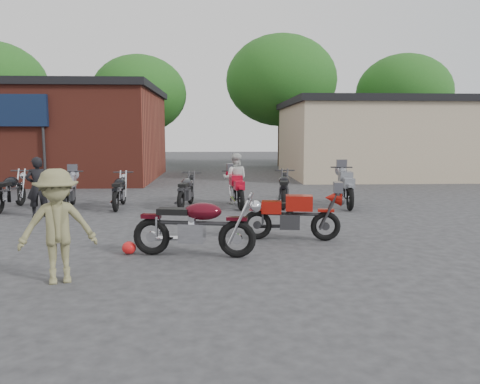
{
  "coord_description": "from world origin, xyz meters",
  "views": [
    {
      "loc": [
        -0.09,
        -8.31,
        2.17
      ],
      "look_at": [
        0.39,
        1.64,
        0.9
      ],
      "focal_mm": 35.0,
      "sensor_mm": 36.0,
      "label": 1
    }
  ],
  "objects_px": {
    "row_bike_2": "(119,189)",
    "row_bike_5": "(284,187)",
    "helmet": "(129,248)",
    "person_dark": "(38,187)",
    "row_bike_1": "(69,189)",
    "row_bike_3": "(186,189)",
    "row_bike_6": "(346,186)",
    "person_light": "(235,179)",
    "vintage_motorcycle": "(196,222)",
    "person_tan": "(58,226)",
    "row_bike_0": "(10,189)",
    "sportbike": "(293,213)",
    "row_bike_4": "(236,188)"
  },
  "relations": [
    {
      "from": "row_bike_1",
      "to": "sportbike",
      "type": "bearing_deg",
      "value": -135.67
    },
    {
      "from": "row_bike_2",
      "to": "row_bike_5",
      "type": "relative_size",
      "value": 0.97
    },
    {
      "from": "person_light",
      "to": "row_bike_1",
      "type": "height_order",
      "value": "person_light"
    },
    {
      "from": "person_dark",
      "to": "row_bike_6",
      "type": "height_order",
      "value": "person_dark"
    },
    {
      "from": "helmet",
      "to": "person_light",
      "type": "distance_m",
      "value": 6.29
    },
    {
      "from": "person_light",
      "to": "row_bike_2",
      "type": "xyz_separation_m",
      "value": [
        -3.38,
        -0.59,
        -0.23
      ]
    },
    {
      "from": "vintage_motorcycle",
      "to": "row_bike_1",
      "type": "relative_size",
      "value": 1.09
    },
    {
      "from": "person_dark",
      "to": "row_bike_6",
      "type": "relative_size",
      "value": 0.73
    },
    {
      "from": "person_tan",
      "to": "row_bike_6",
      "type": "xyz_separation_m",
      "value": [
        6.08,
        6.79,
        -0.22
      ]
    },
    {
      "from": "sportbike",
      "to": "row_bike_5",
      "type": "height_order",
      "value": "row_bike_5"
    },
    {
      "from": "row_bike_3",
      "to": "person_light",
      "type": "bearing_deg",
      "value": -59.77
    },
    {
      "from": "vintage_motorcycle",
      "to": "helmet",
      "type": "height_order",
      "value": "vintage_motorcycle"
    },
    {
      "from": "row_bike_1",
      "to": "row_bike_4",
      "type": "relative_size",
      "value": 1.01
    },
    {
      "from": "row_bike_3",
      "to": "row_bike_6",
      "type": "distance_m",
      "value": 4.7
    },
    {
      "from": "row_bike_1",
      "to": "row_bike_5",
      "type": "height_order",
      "value": "same"
    },
    {
      "from": "person_tan",
      "to": "row_bike_4",
      "type": "xyz_separation_m",
      "value": [
        2.85,
        6.93,
        -0.27
      ]
    },
    {
      "from": "row_bike_5",
      "to": "row_bike_0",
      "type": "bearing_deg",
      "value": 101.02
    },
    {
      "from": "helmet",
      "to": "person_dark",
      "type": "distance_m",
      "value": 4.96
    },
    {
      "from": "sportbike",
      "to": "row_bike_1",
      "type": "xyz_separation_m",
      "value": [
        -5.8,
        4.31,
        0.01
      ]
    },
    {
      "from": "person_dark",
      "to": "row_bike_0",
      "type": "distance_m",
      "value": 1.77
    },
    {
      "from": "person_tan",
      "to": "row_bike_3",
      "type": "relative_size",
      "value": 0.9
    },
    {
      "from": "helmet",
      "to": "row_bike_6",
      "type": "distance_m",
      "value": 7.52
    },
    {
      "from": "helmet",
      "to": "person_light",
      "type": "height_order",
      "value": "person_light"
    },
    {
      "from": "helmet",
      "to": "row_bike_6",
      "type": "bearing_deg",
      "value": 44.27
    },
    {
      "from": "person_light",
      "to": "row_bike_3",
      "type": "relative_size",
      "value": 0.84
    },
    {
      "from": "person_tan",
      "to": "row_bike_0",
      "type": "relative_size",
      "value": 0.83
    },
    {
      "from": "row_bike_6",
      "to": "person_dark",
      "type": "bearing_deg",
      "value": 105.83
    },
    {
      "from": "row_bike_4",
      "to": "row_bike_3",
      "type": "bearing_deg",
      "value": 85.57
    },
    {
      "from": "row_bike_1",
      "to": "row_bike_4",
      "type": "height_order",
      "value": "row_bike_1"
    },
    {
      "from": "sportbike",
      "to": "person_light",
      "type": "bearing_deg",
      "value": 109.58
    },
    {
      "from": "person_dark",
      "to": "person_tan",
      "type": "bearing_deg",
      "value": 96.64
    },
    {
      "from": "row_bike_5",
      "to": "person_tan",
      "type": "bearing_deg",
      "value": 157.5
    },
    {
      "from": "helmet",
      "to": "row_bike_5",
      "type": "relative_size",
      "value": 0.13
    },
    {
      "from": "sportbike",
      "to": "row_bike_4",
      "type": "distance_m",
      "value": 4.53
    },
    {
      "from": "vintage_motorcycle",
      "to": "person_tan",
      "type": "height_order",
      "value": "person_tan"
    },
    {
      "from": "row_bike_3",
      "to": "row_bike_4",
      "type": "height_order",
      "value": "row_bike_4"
    },
    {
      "from": "row_bike_2",
      "to": "sportbike",
      "type": "bearing_deg",
      "value": -137.67
    },
    {
      "from": "vintage_motorcycle",
      "to": "row_bike_0",
      "type": "height_order",
      "value": "vintage_motorcycle"
    },
    {
      "from": "helmet",
      "to": "person_tan",
      "type": "relative_size",
      "value": 0.15
    },
    {
      "from": "person_tan",
      "to": "row_bike_4",
      "type": "distance_m",
      "value": 7.5
    },
    {
      "from": "sportbike",
      "to": "row_bike_4",
      "type": "bearing_deg",
      "value": 110.64
    },
    {
      "from": "row_bike_1",
      "to": "helmet",
      "type": "bearing_deg",
      "value": -162.07
    },
    {
      "from": "person_dark",
      "to": "row_bike_5",
      "type": "relative_size",
      "value": 0.81
    },
    {
      "from": "person_light",
      "to": "person_tan",
      "type": "bearing_deg",
      "value": 77.01
    },
    {
      "from": "row_bike_1",
      "to": "row_bike_2",
      "type": "bearing_deg",
      "value": -98.14
    },
    {
      "from": "row_bike_1",
      "to": "row_bike_5",
      "type": "bearing_deg",
      "value": -98.04
    },
    {
      "from": "person_light",
      "to": "row_bike_3",
      "type": "height_order",
      "value": "person_light"
    },
    {
      "from": "row_bike_0",
      "to": "row_bike_3",
      "type": "relative_size",
      "value": 1.09
    },
    {
      "from": "row_bike_2",
      "to": "row_bike_5",
      "type": "xyz_separation_m",
      "value": [
        4.8,
        0.08,
        0.02
      ]
    },
    {
      "from": "person_dark",
      "to": "person_light",
      "type": "xyz_separation_m",
      "value": [
        5.15,
        2.0,
        -0.01
      ]
    }
  ]
}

